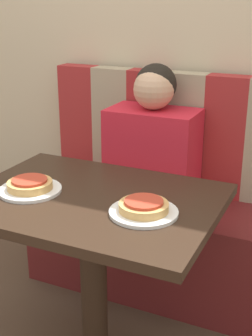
# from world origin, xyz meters

# --- Properties ---
(wall_back) EXTENTS (7.00, 0.05, 2.60)m
(wall_back) POSITION_xyz_m (0.00, 0.86, 1.30)
(wall_back) COLOR #C6B28E
(wall_back) RESTS_ON ground_plane
(booth_seat) EXTENTS (1.15, 0.45, 0.47)m
(booth_seat) POSITION_xyz_m (0.00, 0.58, 0.23)
(booth_seat) COLOR #5B1919
(booth_seat) RESTS_ON ground_plane
(booth_backrest) EXTENTS (1.15, 0.10, 0.57)m
(booth_backrest) POSITION_xyz_m (-0.00, 0.75, 0.75)
(booth_backrest) COLOR maroon
(booth_backrest) RESTS_ON booth_seat
(dining_table) EXTENTS (0.88, 0.66, 0.70)m
(dining_table) POSITION_xyz_m (0.00, 0.00, 0.60)
(dining_table) COLOR black
(dining_table) RESTS_ON ground_plane
(person) EXTENTS (0.40, 0.24, 0.62)m
(person) POSITION_xyz_m (0.00, 0.58, 0.75)
(person) COLOR red
(person) RESTS_ON booth_seat
(plate_left) EXTENTS (0.22, 0.22, 0.01)m
(plate_left) POSITION_xyz_m (-0.22, -0.05, 0.71)
(plate_left) COLOR white
(plate_left) RESTS_ON dining_table
(plate_right) EXTENTS (0.22, 0.22, 0.01)m
(plate_right) POSITION_xyz_m (0.22, -0.05, 0.71)
(plate_right) COLOR white
(plate_right) RESTS_ON dining_table
(pizza_left) EXTENTS (0.16, 0.16, 0.04)m
(pizza_left) POSITION_xyz_m (-0.22, -0.05, 0.73)
(pizza_left) COLOR tan
(pizza_left) RESTS_ON plate_left
(pizza_right) EXTENTS (0.16, 0.16, 0.04)m
(pizza_right) POSITION_xyz_m (0.22, -0.05, 0.73)
(pizza_right) COLOR tan
(pizza_right) RESTS_ON plate_right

